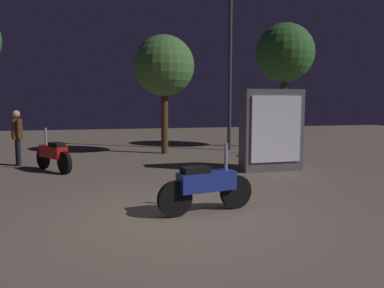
{
  "coord_description": "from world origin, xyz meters",
  "views": [
    {
      "loc": [
        -1.15,
        -5.37,
        1.75
      ],
      "look_at": [
        0.43,
        1.21,
        1.0
      ],
      "focal_mm": 34.54,
      "sensor_mm": 36.0,
      "label": 1
    }
  ],
  "objects_px": {
    "streetlamp_near": "(230,52)",
    "kiosk_billboard": "(272,130)",
    "person_rider_beside": "(17,133)",
    "motorcycle_blue_foreground": "(206,186)",
    "motorcycle_black_parked_left": "(272,143)",
    "motorcycle_red_parked_right": "(53,154)"
  },
  "relations": [
    {
      "from": "motorcycle_red_parked_right",
      "to": "streetlamp_near",
      "type": "distance_m",
      "value": 7.31
    },
    {
      "from": "motorcycle_blue_foreground",
      "to": "motorcycle_black_parked_left",
      "type": "relative_size",
      "value": 1.14
    },
    {
      "from": "streetlamp_near",
      "to": "kiosk_billboard",
      "type": "bearing_deg",
      "value": -94.38
    },
    {
      "from": "motorcycle_black_parked_left",
      "to": "streetlamp_near",
      "type": "bearing_deg",
      "value": 57.52
    },
    {
      "from": "motorcycle_black_parked_left",
      "to": "kiosk_billboard",
      "type": "relative_size",
      "value": 0.69
    },
    {
      "from": "motorcycle_blue_foreground",
      "to": "motorcycle_red_parked_right",
      "type": "relative_size",
      "value": 1.16
    },
    {
      "from": "motorcycle_red_parked_right",
      "to": "person_rider_beside",
      "type": "bearing_deg",
      "value": 7.73
    },
    {
      "from": "person_rider_beside",
      "to": "kiosk_billboard",
      "type": "relative_size",
      "value": 0.74
    },
    {
      "from": "person_rider_beside",
      "to": "kiosk_billboard",
      "type": "bearing_deg",
      "value": 139.34
    },
    {
      "from": "person_rider_beside",
      "to": "motorcycle_black_parked_left",
      "type": "bearing_deg",
      "value": 159.19
    },
    {
      "from": "motorcycle_red_parked_right",
      "to": "person_rider_beside",
      "type": "xyz_separation_m",
      "value": [
        -1.08,
        1.17,
        0.48
      ]
    },
    {
      "from": "motorcycle_black_parked_left",
      "to": "motorcycle_red_parked_right",
      "type": "distance_m",
      "value": 6.78
    },
    {
      "from": "motorcycle_blue_foreground",
      "to": "motorcycle_black_parked_left",
      "type": "bearing_deg",
      "value": 44.05
    },
    {
      "from": "motorcycle_blue_foreground",
      "to": "motorcycle_red_parked_right",
      "type": "bearing_deg",
      "value": 111.53
    },
    {
      "from": "motorcycle_red_parked_right",
      "to": "motorcycle_blue_foreground",
      "type": "bearing_deg",
      "value": 178.16
    },
    {
      "from": "kiosk_billboard",
      "to": "motorcycle_blue_foreground",
      "type": "bearing_deg",
      "value": 49.47
    },
    {
      "from": "kiosk_billboard",
      "to": "person_rider_beside",
      "type": "bearing_deg",
      "value": -20.45
    },
    {
      "from": "motorcycle_black_parked_left",
      "to": "motorcycle_red_parked_right",
      "type": "bearing_deg",
      "value": 133.36
    },
    {
      "from": "streetlamp_near",
      "to": "kiosk_billboard",
      "type": "height_order",
      "value": "streetlamp_near"
    },
    {
      "from": "person_rider_beside",
      "to": "motorcycle_blue_foreground",
      "type": "bearing_deg",
      "value": 104.23
    },
    {
      "from": "motorcycle_black_parked_left",
      "to": "motorcycle_red_parked_right",
      "type": "relative_size",
      "value": 1.02
    },
    {
      "from": "motorcycle_red_parked_right",
      "to": "streetlamp_near",
      "type": "relative_size",
      "value": 0.25
    }
  ]
}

